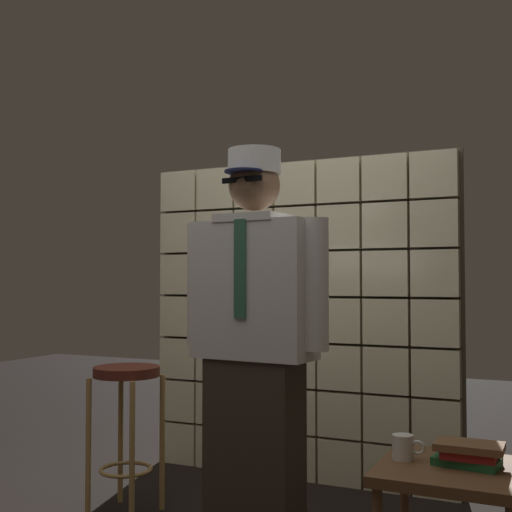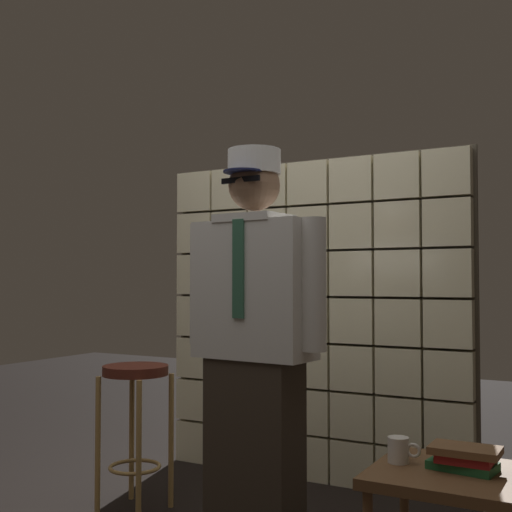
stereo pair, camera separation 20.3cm
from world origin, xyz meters
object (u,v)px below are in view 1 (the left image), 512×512
standing_person (254,342)px  coffee_mug (404,447)px  book_stack (468,454)px  side_table (451,484)px  bar_stool (126,404)px

standing_person → coffee_mug: 0.76m
book_stack → coffee_mug: coffee_mug is taller
standing_person → side_table: bearing=-0.1°
side_table → book_stack: 0.13m
bar_stool → side_table: 1.67m
bar_stool → coffee_mug: bar_stool is taller
bar_stool → side_table: bar_stool is taller
standing_person → side_table: standing_person is taller
bar_stool → side_table: (1.65, -0.26, -0.12)m
standing_person → book_stack: 0.97m
side_table → bar_stool: bearing=170.9°
side_table → coffee_mug: (-0.18, 0.01, 0.11)m
bar_stool → book_stack: size_ratio=2.89×
side_table → coffee_mug: bearing=176.1°
bar_stool → standing_person: bearing=-13.0°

